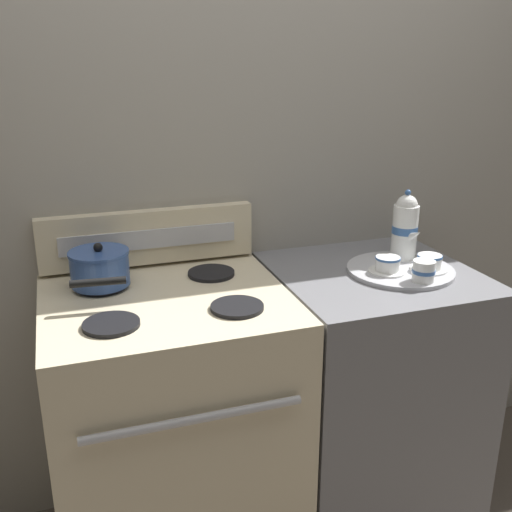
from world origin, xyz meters
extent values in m
cube|color=#9E998E|center=(0.00, 0.34, 1.10)|extent=(6.00, 0.05, 2.20)
cube|color=beige|center=(-0.33, 0.00, 0.46)|extent=(0.73, 0.64, 0.92)
cylinder|color=silver|center=(-0.33, -0.34, 0.72)|extent=(0.58, 0.02, 0.02)
cylinder|color=black|center=(-0.50, 0.14, 0.93)|extent=(0.15, 0.15, 0.01)
cylinder|color=black|center=(-0.15, 0.14, 0.93)|extent=(0.15, 0.15, 0.01)
cylinder|color=black|center=(-0.50, -0.14, 0.93)|extent=(0.15, 0.15, 0.01)
cylinder|color=black|center=(-0.15, -0.14, 0.93)|extent=(0.15, 0.15, 0.01)
cube|color=beige|center=(-0.33, 0.30, 1.03)|extent=(0.71, 0.05, 0.18)
cube|color=#B7B7BC|center=(-0.33, 0.27, 1.03)|extent=(0.58, 0.01, 0.06)
cube|color=slate|center=(0.37, 0.00, 0.46)|extent=(0.65, 0.64, 0.92)
cylinder|color=#335193|center=(-0.50, 0.14, 0.98)|extent=(0.18, 0.18, 0.10)
cylinder|color=#335193|center=(-0.50, 0.14, 1.04)|extent=(0.18, 0.18, 0.01)
sphere|color=black|center=(-0.50, 0.14, 1.06)|extent=(0.03, 0.03, 0.03)
cylinder|color=black|center=(-0.52, -0.02, 1.01)|extent=(0.16, 0.04, 0.02)
cylinder|color=#B2B2B7|center=(0.44, -0.03, 0.93)|extent=(0.35, 0.35, 0.01)
cylinder|color=white|center=(0.51, 0.06, 1.03)|extent=(0.09, 0.09, 0.19)
cylinder|color=#38609E|center=(0.51, 0.06, 1.04)|extent=(0.09, 0.09, 0.03)
sphere|color=white|center=(0.51, 0.06, 1.12)|extent=(0.07, 0.07, 0.07)
sphere|color=#38609E|center=(0.51, 0.06, 1.17)|extent=(0.02, 0.02, 0.02)
cone|color=white|center=(0.51, -0.01, 1.04)|extent=(0.03, 0.07, 0.05)
cylinder|color=white|center=(0.52, -0.08, 0.94)|extent=(0.12, 0.12, 0.01)
cylinder|color=white|center=(0.52, -0.08, 0.97)|extent=(0.08, 0.08, 0.05)
cylinder|color=#38609E|center=(0.52, -0.08, 0.98)|extent=(0.08, 0.08, 0.01)
cylinder|color=white|center=(0.38, -0.05, 0.94)|extent=(0.12, 0.12, 0.01)
cylinder|color=white|center=(0.38, -0.05, 0.97)|extent=(0.08, 0.08, 0.05)
cylinder|color=#38609E|center=(0.38, -0.05, 0.98)|extent=(0.08, 0.08, 0.01)
cylinder|color=white|center=(0.45, -0.16, 0.97)|extent=(0.07, 0.07, 0.07)
cylinder|color=#38609E|center=(0.45, -0.16, 0.97)|extent=(0.07, 0.07, 0.01)
camera|label=1|loc=(-0.60, -1.63, 1.62)|focal=42.00mm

